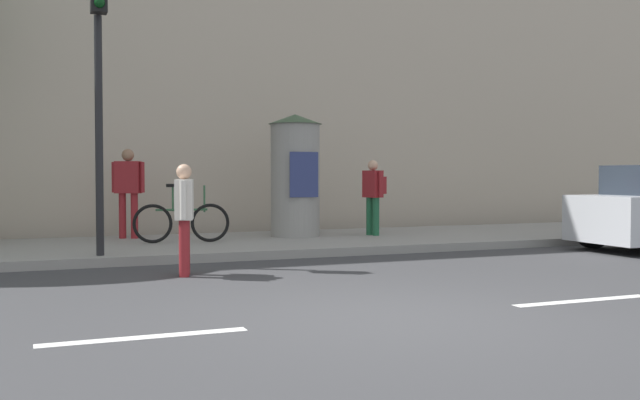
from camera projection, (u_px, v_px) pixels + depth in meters
name	position (u px, v px, depth m)	size (l,w,h in m)	color
ground_plane	(392.00, 317.00, 7.14)	(80.00, 80.00, 0.00)	#38383A
sidewalk_curb	(218.00, 245.00, 13.62)	(36.00, 4.00, 0.15)	gray
lane_markings	(392.00, 316.00, 7.14)	(25.80, 0.16, 0.01)	silver
traffic_light	(99.00, 61.00, 11.02)	(0.24, 0.45, 4.46)	black
poster_column	(295.00, 174.00, 14.76)	(1.10, 1.10, 2.49)	gray
pedestrian_near_pole	(184.00, 210.00, 10.02)	(0.36, 0.66, 1.56)	maroon
pedestrian_tallest	(374.00, 191.00, 14.97)	(0.45, 0.57, 1.56)	#1E5938
pedestrian_with_bag	(128.00, 185.00, 14.21)	(0.60, 0.45, 1.77)	maroon
bicycle_leaning	(182.00, 222.00, 13.35)	(1.76, 0.30, 1.09)	black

